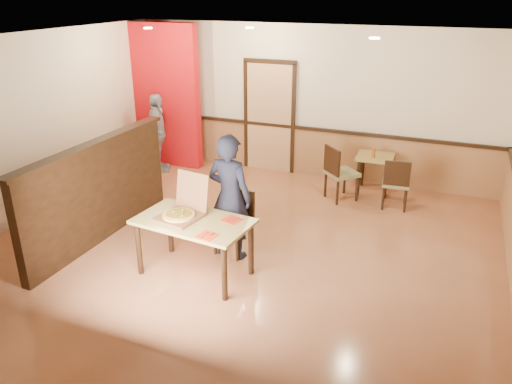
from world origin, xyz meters
TOP-DOWN VIEW (x-y plane):
  - floor at (0.00, 0.00)m, footprint 7.00×7.00m
  - ceiling at (0.00, 0.00)m, footprint 7.00×7.00m
  - wall_back at (0.00, 3.50)m, footprint 7.00×0.00m
  - wall_left at (-3.50, 0.00)m, footprint 0.00×7.00m
  - wainscot_back at (0.00, 3.47)m, footprint 7.00×0.04m
  - chair_rail_back at (0.00, 3.45)m, footprint 7.00×0.06m
  - back_door at (-0.80, 3.46)m, footprint 0.90×0.06m
  - booth_partition at (-2.00, -0.20)m, footprint 0.20×3.10m
  - red_accent_panel at (-2.90, 3.00)m, footprint 1.60×0.20m
  - spot_a at (-2.30, 1.80)m, footprint 0.14×0.14m
  - spot_b at (-0.80, 2.50)m, footprint 0.14×0.14m
  - spot_c at (1.40, 1.50)m, footprint 0.14×0.14m
  - main_table at (-0.26, -0.59)m, footprint 1.49×0.94m
  - diner_chair at (-0.03, 0.17)m, footprint 0.51×0.51m
  - side_chair_left at (0.84, 2.45)m, footprint 0.67×0.67m
  - side_chair_right at (1.80, 2.44)m, footprint 0.47×0.47m
  - side_table at (1.34, 3.05)m, footprint 0.66×0.66m
  - diner at (-0.05, 0.02)m, footprint 0.66×0.47m
  - passerby at (-2.77, 2.54)m, footprint 0.72×0.97m
  - pizza_box at (-0.44, -0.57)m, footprint 0.56×0.64m
  - pizza at (-0.45, -0.62)m, footprint 0.44×0.44m
  - napkin_near at (0.09, -0.90)m, footprint 0.24×0.24m
  - napkin_far at (0.18, -0.41)m, footprint 0.27×0.27m
  - condiment at (1.32, 2.94)m, footprint 0.07×0.07m

SIDE VIEW (x-z plane):
  - floor at x=0.00m, z-range 0.00..0.00m
  - wainscot_back at x=0.00m, z-range 0.00..0.90m
  - side_chair_right at x=1.80m, z-range 0.04..0.90m
  - diner_chair at x=-0.03m, z-range 0.04..0.92m
  - side_table at x=1.34m, z-range 0.17..0.84m
  - side_chair_left at x=0.84m, z-range 0.04..1.00m
  - main_table at x=-0.26m, z-range 0.27..1.03m
  - booth_partition at x=-2.00m, z-range 0.01..1.46m
  - condiment at x=1.32m, z-range 0.67..0.83m
  - napkin_near at x=0.09m, z-range 0.76..0.77m
  - napkin_far at x=0.18m, z-range 0.76..0.77m
  - passerby at x=-2.77m, z-range 0.00..1.53m
  - pizza at x=-0.45m, z-range 0.79..0.82m
  - pizza_box at x=-0.44m, z-range 0.57..1.08m
  - diner at x=-0.05m, z-range 0.00..1.71m
  - chair_rail_back at x=0.00m, z-range 0.89..0.95m
  - back_door at x=-0.80m, z-range 0.00..2.10m
  - red_accent_panel at x=-2.90m, z-range 0.01..2.79m
  - wall_back at x=0.00m, z-range -2.10..4.90m
  - wall_left at x=-3.50m, z-range -2.10..4.90m
  - spot_a at x=-2.30m, z-range 2.77..2.79m
  - spot_b at x=-0.80m, z-range 2.77..2.79m
  - spot_c at x=1.40m, z-range 2.77..2.79m
  - ceiling at x=0.00m, z-range 2.80..2.80m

